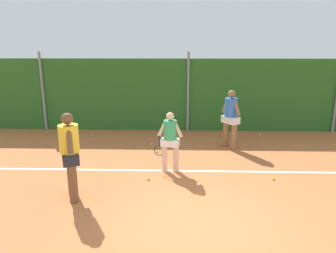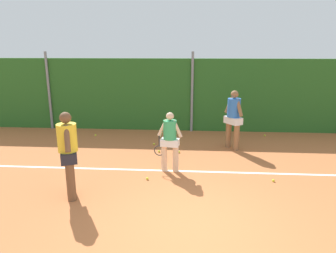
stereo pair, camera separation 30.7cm
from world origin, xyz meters
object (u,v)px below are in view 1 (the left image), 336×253
player_backcourt_far (231,116)px  tennis_ball_9 (68,172)px  player_foreground_near (70,152)px  player_midcourt (170,139)px  tennis_ball_6 (152,144)px  tennis_ball_7 (260,134)px  tennis_ball_1 (157,151)px  tennis_ball_0 (273,179)px  tennis_ball_3 (148,179)px  tennis_ball_4 (334,145)px  tennis_ball_2 (92,136)px  tennis_ball_8 (177,152)px

player_backcourt_far → tennis_ball_9: player_backcourt_far is taller
player_foreground_near → player_backcourt_far: bearing=109.2°
player_midcourt → tennis_ball_6: size_ratio=24.33×
tennis_ball_7 → tennis_ball_9: bearing=-147.9°
player_foreground_near → tennis_ball_1: bearing=128.8°
tennis_ball_1 → tennis_ball_9: 2.84m
tennis_ball_0 → tennis_ball_3: (-3.13, -0.11, 0.00)m
player_midcourt → player_backcourt_far: size_ratio=0.84×
player_midcourt → tennis_ball_7: bearing=-124.1°
tennis_ball_3 → tennis_ball_4: same height
tennis_ball_9 → tennis_ball_4: bearing=17.3°
tennis_ball_2 → tennis_ball_3: bearing=-56.6°
tennis_ball_9 → tennis_ball_2: bearing=95.0°
tennis_ball_2 → tennis_ball_6: same height
player_midcourt → tennis_ball_8: bearing=-88.6°
tennis_ball_7 → tennis_ball_8: (-3.12, -2.07, 0.00)m
tennis_ball_3 → tennis_ball_6: same height
player_midcourt → tennis_ball_1: player_midcourt is taller
player_midcourt → tennis_ball_3: bearing=59.3°
tennis_ball_7 → tennis_ball_8: bearing=-146.4°
tennis_ball_8 → tennis_ball_4: bearing=9.1°
tennis_ball_7 → tennis_ball_3: bearing=-132.9°
tennis_ball_4 → tennis_ball_8: bearing=-170.9°
tennis_ball_2 → player_midcourt: bearing=-46.2°
tennis_ball_1 → player_foreground_near: bearing=-118.2°
player_midcourt → tennis_ball_4: 5.98m
player_midcourt → tennis_ball_0: (2.61, -0.52, -0.86)m
player_backcourt_far → tennis_ball_0: player_backcourt_far is taller
tennis_ball_0 → tennis_ball_3: size_ratio=1.00×
tennis_ball_6 → tennis_ball_7: same height
player_midcourt → tennis_ball_1: size_ratio=24.33×
player_foreground_near → tennis_ball_1: size_ratio=29.09×
tennis_ball_2 → tennis_ball_3: 4.47m
player_midcourt → tennis_ball_4: player_midcourt is taller
tennis_ball_8 → tennis_ball_9: (-2.90, -1.70, 0.00)m
tennis_ball_0 → tennis_ball_6: size_ratio=1.00×
tennis_ball_8 → tennis_ball_1: bearing=179.0°
player_backcourt_far → tennis_ball_1: bearing=-112.0°
player_foreground_near → tennis_ball_6: player_foreground_near is taller
tennis_ball_0 → player_foreground_near: bearing=-166.9°
player_midcourt → tennis_ball_7: (3.32, 3.52, -0.86)m
tennis_ball_1 → tennis_ball_3: 2.08m
player_foreground_near → player_backcourt_far: 5.39m
player_foreground_near → tennis_ball_7: (5.40, 5.13, -1.05)m
player_midcourt → tennis_ball_2: player_midcourt is taller
tennis_ball_1 → tennis_ball_9: (-2.26, -1.71, 0.00)m
tennis_ball_2 → tennis_ball_3: (2.47, -3.73, 0.00)m
tennis_ball_7 → tennis_ball_8: same height
tennis_ball_0 → tennis_ball_1: same height
tennis_ball_1 → tennis_ball_3: same height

